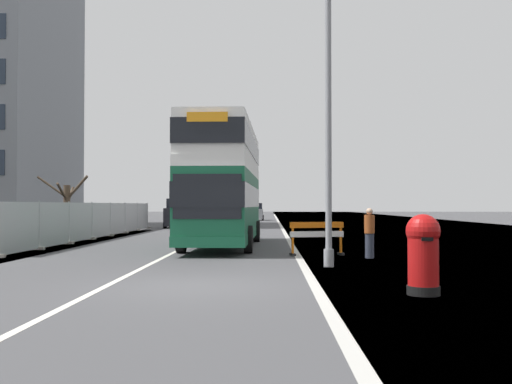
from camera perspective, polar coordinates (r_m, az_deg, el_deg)
The scene contains 12 objects.
ground at distance 12.90m, azimuth -3.14°, elevation -9.28°, with size 140.00×280.00×0.10m.
double_decker_bus at distance 24.77m, azimuth -3.11°, elevation 0.83°, with size 2.93×11.43×4.99m.
lamppost_foreground at distance 16.84m, azimuth 7.07°, elevation 6.08°, with size 0.29×0.70×8.27m.
red_pillar_postbox at distance 11.88m, azimuth 15.99°, elevation -5.52°, with size 0.66×0.66×1.57m.
roadworks_barrier at distance 20.45m, azimuth 5.96°, elevation -4.08°, with size 1.92×0.81×1.16m.
construction_site_fence at distance 32.40m, azimuth -14.86°, elevation -2.71°, with size 0.44×24.00×1.91m.
car_oncoming_near at distance 45.11m, azimuth -7.48°, elevation -2.15°, with size 1.96×4.08×2.23m.
car_receding_mid at distance 51.14m, azimuth -5.50°, elevation -2.17°, with size 1.99×4.22×2.01m.
car_receding_far at distance 59.74m, azimuth -5.52°, elevation -1.93°, with size 2.02×4.13×2.28m.
car_far_side at distance 66.92m, azimuth -0.10°, elevation -1.98°, with size 1.99×3.98×1.97m.
bare_tree_far_verge_near at distance 40.01m, azimuth -17.99°, elevation -1.09°, with size 3.54×3.13×3.68m.
pedestrian_at_kerb at distance 19.61m, azimuth 11.01°, elevation -3.95°, with size 0.34×0.34×1.64m.
Camera 1 is at (1.57, -12.62, 1.75)m, focal length 41.00 mm.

